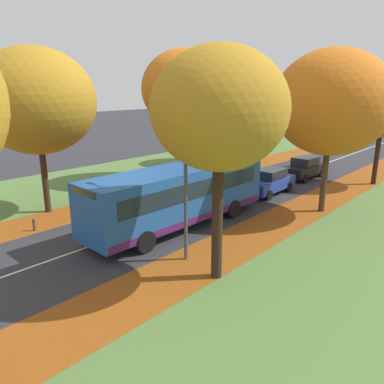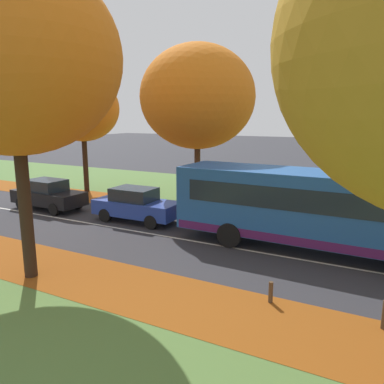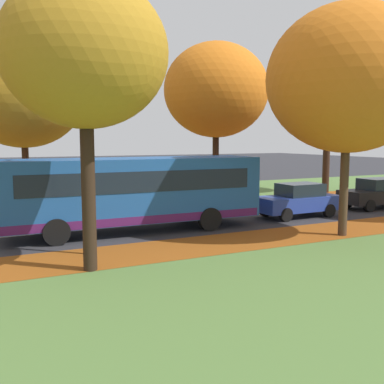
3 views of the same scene
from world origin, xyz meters
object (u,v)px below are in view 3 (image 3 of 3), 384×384
(tree_left_mid, at_px, (216,90))
(bollard_sixth, at_px, (108,208))
(tree_left_far, at_px, (329,88))
(bus, at_px, (133,190))
(car_black_following, at_px, (377,193))
(tree_left_near, at_px, (23,93))
(streetlamp_right, at_px, (82,139))
(tree_right_near, at_px, (85,54))
(bollard_fifth, at_px, (52,210))
(tree_right_mid, at_px, (348,79))
(car_blue_lead, at_px, (298,200))

(tree_left_mid, distance_m, bollard_sixth, 9.74)
(tree_left_far, bearing_deg, bus, -67.34)
(car_black_following, bearing_deg, bus, -89.72)
(tree_left_near, xyz_separation_m, tree_left_far, (0.13, 19.82, 1.15))
(bollard_sixth, height_order, car_black_following, car_black_following)
(streetlamp_right, bearing_deg, tree_left_far, 116.25)
(streetlamp_right, bearing_deg, bollard_sixth, 158.83)
(tree_right_near, xyz_separation_m, streetlamp_right, (-2.16, 0.32, -2.30))
(bollard_fifth, height_order, car_black_following, car_black_following)
(tree_right_mid, xyz_separation_m, streetlamp_right, (-1.82, -9.61, -2.23))
(tree_right_mid, height_order, bollard_fifth, tree_right_mid)
(car_black_following, bearing_deg, tree_right_near, -74.24)
(tree_left_far, distance_m, streetlamp_right, 21.49)
(bollard_sixth, xyz_separation_m, car_black_following, (4.65, 13.65, 0.51))
(tree_left_far, height_order, car_black_following, tree_left_far)
(tree_left_near, distance_m, tree_right_mid, 15.39)
(tree_left_mid, relative_size, tree_right_mid, 1.08)
(tree_left_mid, bearing_deg, bollard_fifth, -79.69)
(tree_right_mid, bearing_deg, car_blue_lead, 164.00)
(bus, bearing_deg, bollard_sixth, 176.99)
(bus, relative_size, car_blue_lead, 2.47)
(bollard_fifth, height_order, bollard_sixth, bollard_fifth)
(tree_left_near, bearing_deg, bollard_fifth, 20.42)
(tree_left_mid, distance_m, streetlamp_right, 13.79)
(tree_left_near, distance_m, tree_right_near, 11.69)
(bus, bearing_deg, streetlamp_right, -45.52)
(tree_left_mid, bearing_deg, tree_right_mid, -2.02)
(bollard_sixth, height_order, car_blue_lead, car_blue_lead)
(bollard_fifth, xyz_separation_m, car_blue_lead, (4.94, 10.74, 0.45))
(bus, height_order, car_blue_lead, bus)
(tree_left_far, xyz_separation_m, car_black_following, (6.81, -2.58, -6.38))
(tree_left_far, height_order, tree_right_near, tree_left_far)
(tree_left_far, relative_size, tree_right_near, 1.17)
(bollard_fifth, height_order, bus, bus)
(tree_right_mid, bearing_deg, car_black_following, 122.77)
(tree_left_near, height_order, bollard_sixth, tree_left_near)
(tree_left_far, height_order, bollard_fifth, tree_left_far)
(tree_left_far, bearing_deg, tree_left_mid, -87.90)
(car_blue_lead, bearing_deg, bollard_fifth, -114.68)
(streetlamp_right, bearing_deg, bus, 134.48)
(tree_left_near, bearing_deg, bus, 25.48)
(tree_left_near, relative_size, bollard_sixth, 14.71)
(tree_left_mid, xyz_separation_m, bollard_sixth, (1.83, -7.20, -6.31))
(tree_right_mid, bearing_deg, tree_left_near, -137.46)
(tree_left_far, height_order, streetlamp_right, tree_left_far)
(bollard_fifth, bearing_deg, car_blue_lead, 65.32)
(streetlamp_right, bearing_deg, tree_left_mid, 132.15)
(streetlamp_right, xyz_separation_m, car_blue_lead, (-2.30, 10.80, -2.92))
(bollard_sixth, bearing_deg, tree_left_far, 97.57)
(bollard_fifth, relative_size, bus, 0.07)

